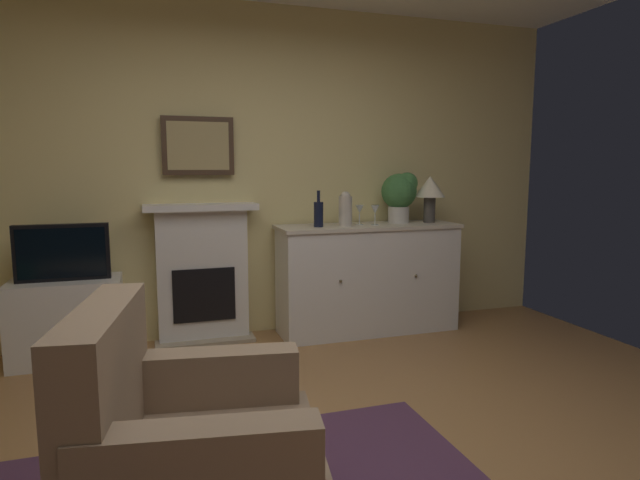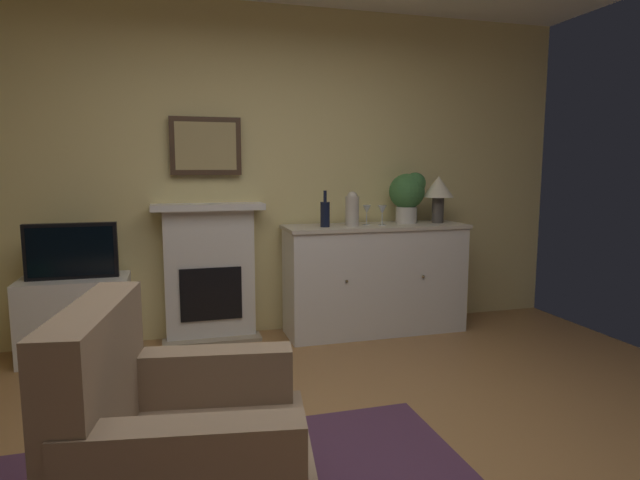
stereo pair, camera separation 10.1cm
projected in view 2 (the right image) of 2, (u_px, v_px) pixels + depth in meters
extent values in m
cube|color=#EAD68C|center=(254.00, 173.00, 4.38)|extent=(5.54, 0.06, 2.67)
cube|color=white|center=(210.00, 275.00, 4.27)|extent=(0.70, 0.18, 1.05)
cube|color=tan|center=(212.00, 340.00, 4.24)|extent=(0.77, 0.20, 0.03)
cube|color=black|center=(211.00, 294.00, 4.20)|extent=(0.48, 0.02, 0.42)
cube|color=white|center=(208.00, 207.00, 4.17)|extent=(0.87, 0.27, 0.05)
cube|color=#473323|center=(206.00, 146.00, 4.17)|extent=(0.55, 0.03, 0.45)
cube|color=tan|center=(206.00, 146.00, 4.15)|extent=(0.47, 0.01, 0.37)
cube|color=white|center=(375.00, 280.00, 4.47)|extent=(1.50, 0.45, 0.88)
cube|color=beige|center=(376.00, 227.00, 4.41)|extent=(1.53, 0.48, 0.03)
sphere|color=brown|center=(347.00, 281.00, 4.15)|extent=(0.02, 0.02, 0.02)
sphere|color=brown|center=(423.00, 277.00, 4.33)|extent=(0.02, 0.02, 0.02)
cylinder|color=#4C4742|center=(438.00, 210.00, 4.55)|extent=(0.10, 0.10, 0.22)
cone|color=#EFE5C6|center=(438.00, 187.00, 4.52)|extent=(0.26, 0.26, 0.18)
cylinder|color=black|center=(325.00, 214.00, 4.23)|extent=(0.08, 0.08, 0.20)
cylinder|color=black|center=(325.00, 196.00, 4.21)|extent=(0.03, 0.03, 0.09)
cylinder|color=silver|center=(366.00, 225.00, 4.40)|extent=(0.06, 0.06, 0.00)
cylinder|color=silver|center=(367.00, 219.00, 4.39)|extent=(0.01, 0.01, 0.09)
cone|color=silver|center=(367.00, 209.00, 4.38)|extent=(0.07, 0.07, 0.07)
cylinder|color=silver|center=(382.00, 225.00, 4.37)|extent=(0.06, 0.06, 0.00)
cylinder|color=silver|center=(382.00, 219.00, 4.36)|extent=(0.01, 0.01, 0.09)
cone|color=silver|center=(382.00, 210.00, 4.35)|extent=(0.07, 0.07, 0.07)
cylinder|color=beige|center=(352.00, 211.00, 4.28)|extent=(0.11, 0.11, 0.24)
sphere|color=beige|center=(352.00, 197.00, 4.27)|extent=(0.08, 0.08, 0.08)
cube|color=white|center=(76.00, 318.00, 3.87)|extent=(0.75, 0.42, 0.59)
cube|color=black|center=(71.00, 251.00, 3.79)|extent=(0.62, 0.06, 0.40)
cube|color=black|center=(71.00, 252.00, 3.76)|extent=(0.57, 0.01, 0.35)
cylinder|color=beige|center=(406.00, 215.00, 4.53)|extent=(0.18, 0.18, 0.14)
sphere|color=#3D753D|center=(407.00, 191.00, 4.50)|extent=(0.30, 0.30, 0.30)
sphere|color=#3D753D|center=(415.00, 183.00, 4.48)|extent=(0.18, 0.18, 0.18)
cube|color=#8C7259|center=(96.00, 377.00, 1.82)|extent=(0.28, 0.78, 0.50)
cube|color=#8C7259|center=(184.00, 460.00, 1.56)|extent=(0.73, 0.25, 0.22)
cube|color=#8C7259|center=(204.00, 376.00, 2.19)|extent=(0.73, 0.25, 0.22)
cylinder|color=#473323|center=(288.00, 478.00, 2.29)|extent=(0.05, 0.05, 0.10)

